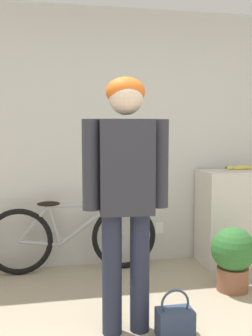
{
  "coord_description": "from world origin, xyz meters",
  "views": [
    {
      "loc": [
        -0.61,
        -1.72,
        1.41
      ],
      "look_at": [
        -0.1,
        0.83,
        1.14
      ],
      "focal_mm": 42.0,
      "sensor_mm": 36.0,
      "label": 1
    }
  ],
  "objects_px": {
    "person": "(126,180)",
    "handbag": "(175,321)",
    "potted_plant": "(233,256)",
    "banana": "(239,168)",
    "bicycle": "(72,237)"
  },
  "relations": [
    {
      "from": "person",
      "to": "potted_plant",
      "type": "bearing_deg",
      "value": 29.67
    },
    {
      "from": "person",
      "to": "banana",
      "type": "height_order",
      "value": "person"
    },
    {
      "from": "bicycle",
      "to": "potted_plant",
      "type": "height_order",
      "value": "bicycle"
    },
    {
      "from": "bicycle",
      "to": "potted_plant",
      "type": "relative_size",
      "value": 3.01
    },
    {
      "from": "handbag",
      "to": "person",
      "type": "bearing_deg",
      "value": 156.75
    },
    {
      "from": "bicycle",
      "to": "banana",
      "type": "distance_m",
      "value": 1.86
    },
    {
      "from": "banana",
      "to": "potted_plant",
      "type": "distance_m",
      "value": 1.07
    },
    {
      "from": "bicycle",
      "to": "banana",
      "type": "relative_size",
      "value": 5.33
    },
    {
      "from": "banana",
      "to": "handbag",
      "type": "relative_size",
      "value": 0.95
    },
    {
      "from": "person",
      "to": "handbag",
      "type": "distance_m",
      "value": 1.02
    },
    {
      "from": "potted_plant",
      "to": "person",
      "type": "bearing_deg",
      "value": -154.43
    },
    {
      "from": "person",
      "to": "handbag",
      "type": "xyz_separation_m",
      "value": [
        0.31,
        -0.13,
        -0.96
      ]
    },
    {
      "from": "bicycle",
      "to": "potted_plant",
      "type": "xyz_separation_m",
      "value": [
        1.34,
        -0.73,
        -0.04
      ]
    },
    {
      "from": "person",
      "to": "potted_plant",
      "type": "relative_size",
      "value": 3.14
    },
    {
      "from": "person",
      "to": "banana",
      "type": "distance_m",
      "value": 1.9
    }
  ]
}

